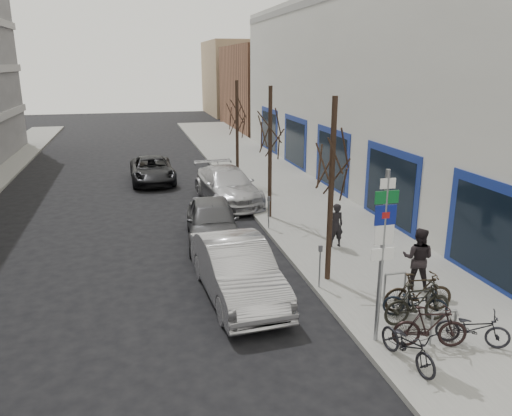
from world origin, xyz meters
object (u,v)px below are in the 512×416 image
bike_mid_inner (418,303)px  bike_near_left (408,342)px  tree_far (237,108)px  bike_near_right (430,326)px  highway_sign_pole (383,247)px  tree_mid (270,122)px  bike_rack (417,302)px  lane_car (152,170)px  parked_car_back (227,186)px  parked_car_mid (212,221)px  meter_back (239,178)px  meter_front (320,262)px  bike_mid_curb (416,299)px  pedestrian_near (335,225)px  bike_far_curb (473,325)px  tree_near (333,147)px  bike_far_inner (418,292)px  meter_mid (269,209)px  parked_car_front (237,270)px  pedestrian_far (418,258)px

bike_mid_inner → bike_near_left: bearing=142.2°
tree_far → bike_near_right: tree_far is taller
highway_sign_pole → tree_mid: tree_mid is taller
bike_rack → lane_car: bearing=107.7°
parked_car_back → bike_mid_inner: bearing=-85.1°
bike_near_left → parked_car_mid: 9.40m
meter_back → bike_near_right: bearing=-85.0°
meter_front → parked_car_mid: parked_car_mid is taller
meter_front → bike_mid_curb: size_ratio=0.79×
pedestrian_near → bike_far_curb: bearing=95.3°
tree_far → lane_car: size_ratio=1.11×
tree_near → lane_car: size_ratio=1.11×
meter_back → bike_near_right: 14.61m
bike_near_left → lane_car: lane_car is taller
bike_far_inner → parked_car_back: 12.40m
meter_mid → lane_car: size_ratio=0.26×
lane_car → meter_mid: bearing=-69.2°
tree_near → parked_car_mid: (-2.74, 4.46, -3.32)m
bike_near_left → parked_car_back: (-1.20, 14.15, 0.14)m
meter_front → parked_car_front: size_ratio=0.26×
tree_far → bike_mid_curb: 16.16m
parked_car_mid → pedestrian_near: 4.47m
meter_front → meter_back: 11.00m
meter_front → bike_far_curb: size_ratio=0.79×
parked_car_front → parked_car_mid: (0.06, 4.69, -0.03)m
bike_near_right → pedestrian_far: 3.19m
bike_far_curb → meter_back: bearing=39.4°
bike_mid_inner → tree_near: bearing=19.8°
tree_far → meter_front: bearing=-91.9°
bike_far_inner → parked_car_back: (-2.68, 12.11, 0.11)m
tree_near → pedestrian_near: 4.24m
bike_far_inner → lane_car: (-5.92, 17.26, -0.02)m
bike_rack → bike_far_inner: (0.28, 0.41, 0.04)m
meter_front → bike_near_right: (1.27, -3.55, -0.25)m
bike_near_right → bike_mid_curb: size_ratio=1.06×
meter_mid → bike_mid_curb: meter_mid is taller
parked_car_back → bike_far_inner: bearing=-83.2°
bike_mid_inner → pedestrian_far: bearing=-31.5°
bike_near_right → meter_back: bearing=20.4°
meter_mid → meter_back: size_ratio=1.00×
parked_car_front → pedestrian_far: 5.11m
bike_near_left → parked_car_front: (-2.80, 4.31, 0.15)m
parked_car_back → pedestrian_far: pedestrian_far is taller
tree_near → pedestrian_far: bearing=-28.5°
bike_mid_inner → bike_far_curb: (0.69, -1.18, -0.06)m
bike_far_inner → meter_mid: bearing=22.7°
meter_mid → bike_far_curb: meter_mid is taller
highway_sign_pole → bike_far_inner: size_ratio=2.30×
bike_rack → meter_front: (-1.65, 2.40, 0.26)m
bike_mid_curb → meter_mid: bearing=36.2°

